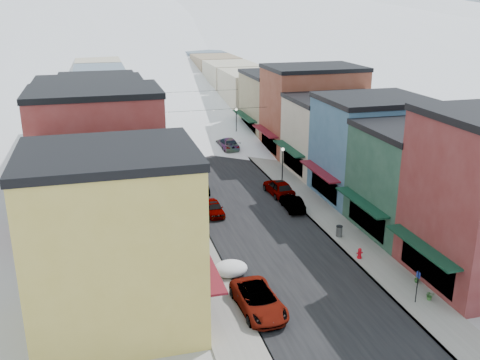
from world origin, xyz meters
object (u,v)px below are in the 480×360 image
car_white_suv (259,300)px  trash_can (339,231)px  car_silver_sedan (214,208)px  fire_hydrant (360,254)px  car_green_sedan (292,203)px  streetlamp_near (283,161)px  car_dark_hatch (201,186)px

car_white_suv → trash_can: (10.10, 9.13, -0.15)m
car_silver_sedan → fire_hydrant: car_silver_sedan is taller
car_green_sedan → fire_hydrant: (1.37, -11.48, -0.14)m
car_silver_sedan → streetlamp_near: size_ratio=0.93×
trash_can → car_white_suv: bearing=-137.9°
car_silver_sedan → fire_hydrant: (9.08, -12.28, -0.12)m
car_white_suv → trash_can: size_ratio=5.85×
car_silver_sedan → trash_can: bearing=-41.7°
fire_hydrant → car_green_sedan: bearing=96.8°
car_green_sedan → car_dark_hatch: bearing=-41.3°
car_white_suv → trash_can: car_white_suv is taller
car_dark_hatch → fire_hydrant: car_dark_hatch is taller
car_green_sedan → trash_can: (1.59, -7.27, -0.04)m
car_green_sedan → fire_hydrant: 11.56m
fire_hydrant → trash_can: 4.21m
car_white_suv → car_silver_sedan: (0.80, 17.21, -0.13)m
car_green_sedan → trash_can: size_ratio=4.29×
car_white_suv → car_silver_sedan: bearing=84.3°
car_dark_hatch → car_green_sedan: size_ratio=1.02×
fire_hydrant → streetlamp_near: streetlamp_near is taller
car_dark_hatch → streetlamp_near: 9.39m
trash_can → streetlamp_near: 14.51m
streetlamp_near → car_white_suv: bearing=-113.0°
car_dark_hatch → car_green_sedan: bearing=-40.5°
fire_hydrant → car_silver_sedan: bearing=126.5°
car_silver_sedan → car_white_suv: bearing=-93.4°
car_green_sedan → trash_can: 7.45m
streetlamp_near → trash_can: bearing=-89.4°
car_green_sedan → fire_hydrant: size_ratio=4.82×
trash_can → car_dark_hatch: bearing=122.5°
car_green_sedan → streetlamp_near: 7.52m
car_silver_sedan → car_green_sedan: 7.75m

